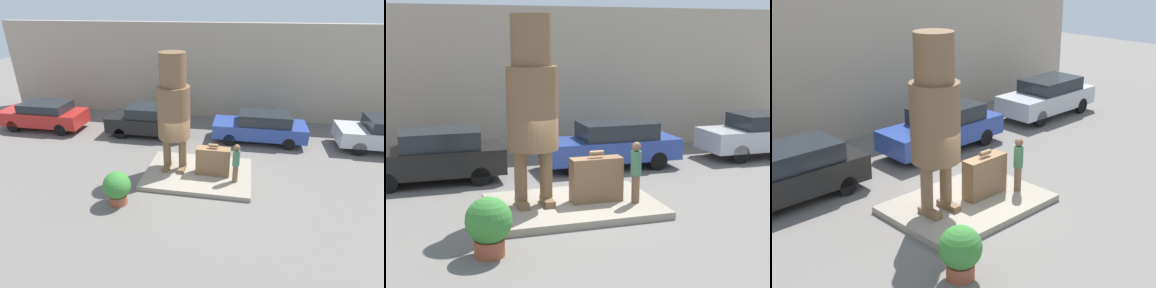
{
  "view_description": "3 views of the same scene",
  "coord_description": "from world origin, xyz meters",
  "views": [
    {
      "loc": [
        1.69,
        -10.86,
        6.71
      ],
      "look_at": [
        -0.25,
        -0.1,
        1.52
      ],
      "focal_mm": 28.0,
      "sensor_mm": 36.0,
      "label": 1
    },
    {
      "loc": [
        -3.96,
        -13.03,
        4.51
      ],
      "look_at": [
        0.12,
        -0.03,
        1.77
      ],
      "focal_mm": 50.0,
      "sensor_mm": 36.0,
      "label": 2
    },
    {
      "loc": [
        -9.58,
        -9.9,
        6.94
      ],
      "look_at": [
        0.11,
        0.27,
        1.82
      ],
      "focal_mm": 50.0,
      "sensor_mm": 36.0,
      "label": 3
    }
  ],
  "objects": [
    {
      "name": "parked_car_black",
      "position": [
        -3.37,
        3.88,
        0.86
      ],
      "size": [
        4.38,
        1.83,
        1.67
      ],
      "rotation": [
        0.0,
        0.0,
        3.14
      ],
      "color": "black",
      "rests_on": "ground_plane"
    },
    {
      "name": "giant_suitcase",
      "position": [
        0.62,
        -0.06,
        0.79
      ],
      "size": [
        1.39,
        0.46,
        1.38
      ],
      "color": "brown",
      "rests_on": "pedestal"
    },
    {
      "name": "statue_figure",
      "position": [
        -1.04,
        0.15,
        3.05
      ],
      "size": [
        1.32,
        1.32,
        4.88
      ],
      "color": "brown",
      "rests_on": "pedestal"
    },
    {
      "name": "ground_plane",
      "position": [
        0.0,
        0.0,
        0.0
      ],
      "size": [
        60.0,
        60.0,
        0.0
      ],
      "primitive_type": "plane",
      "color": "slate"
    },
    {
      "name": "parked_car_silver",
      "position": [
        8.8,
        4.08,
        0.88
      ],
      "size": [
        4.67,
        1.89,
        1.65
      ],
      "rotation": [
        0.0,
        0.0,
        3.14
      ],
      "color": "#B7B7BC",
      "rests_on": "ground_plane"
    },
    {
      "name": "planter_pot",
      "position": [
        -2.57,
        -2.43,
        0.7
      ],
      "size": [
        0.99,
        0.99,
        1.28
      ],
      "color": "brown",
      "rests_on": "ground_plane"
    },
    {
      "name": "building_backdrop",
      "position": [
        0.0,
        7.62,
        2.83
      ],
      "size": [
        28.0,
        0.6,
        5.67
      ],
      "color": "tan",
      "rests_on": "ground_plane"
    },
    {
      "name": "tourist",
      "position": [
        1.57,
        -0.5,
        1.09
      ],
      "size": [
        0.28,
        0.28,
        1.64
      ],
      "color": "brown",
      "rests_on": "pedestal"
    },
    {
      "name": "pedestal",
      "position": [
        0.0,
        0.0,
        0.1
      ],
      "size": [
        4.43,
        3.13,
        0.19
      ],
      "color": "gray",
      "rests_on": "ground_plane"
    },
    {
      "name": "parked_car_blue",
      "position": [
        2.64,
        4.04,
        0.84
      ],
      "size": [
        4.73,
        1.76,
        1.61
      ],
      "rotation": [
        0.0,
        0.0,
        3.14
      ],
      "color": "#284293",
      "rests_on": "ground_plane"
    }
  ]
}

